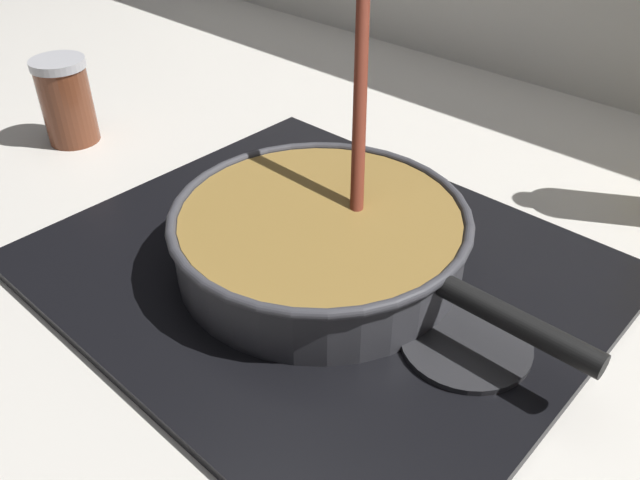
# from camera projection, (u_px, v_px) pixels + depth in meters

# --- Properties ---
(ground) EXTENTS (2.40, 1.60, 0.04)m
(ground) POSITION_uv_depth(u_px,v_px,m) (147.00, 301.00, 0.70)
(ground) COLOR beige
(hob_plate) EXTENTS (0.56, 0.48, 0.01)m
(hob_plate) POSITION_uv_depth(u_px,v_px,m) (320.00, 268.00, 0.70)
(hob_plate) COLOR black
(hob_plate) RESTS_ON ground
(burner_ring) EXTENTS (0.19, 0.19, 0.01)m
(burner_ring) POSITION_uv_depth(u_px,v_px,m) (320.00, 261.00, 0.69)
(burner_ring) COLOR #592D0C
(burner_ring) RESTS_ON hob_plate
(spare_burner) EXTENTS (0.12, 0.12, 0.01)m
(spare_burner) POSITION_uv_depth(u_px,v_px,m) (466.00, 343.00, 0.60)
(spare_burner) COLOR #262628
(spare_burner) RESTS_ON hob_plate
(cooking_pan) EXTENTS (0.45, 0.31, 0.29)m
(cooking_pan) POSITION_uv_depth(u_px,v_px,m) (321.00, 236.00, 0.68)
(cooking_pan) COLOR #38383D
(cooking_pan) RESTS_ON hob_plate
(condiment_jar) EXTENTS (0.07, 0.07, 0.12)m
(condiment_jar) POSITION_uv_depth(u_px,v_px,m) (66.00, 101.00, 0.92)
(condiment_jar) COLOR brown
(condiment_jar) RESTS_ON ground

